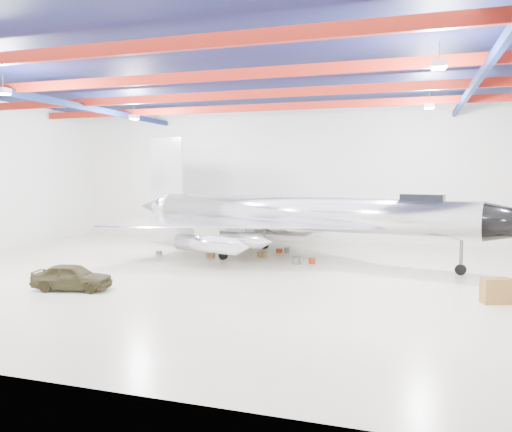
% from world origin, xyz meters
% --- Properties ---
extents(floor, '(40.00, 40.00, 0.00)m').
position_xyz_m(floor, '(0.00, 0.00, 0.00)').
color(floor, '#BCB396').
rests_on(floor, ground).
extents(wall_back, '(40.00, 0.00, 40.00)m').
position_xyz_m(wall_back, '(0.00, 15.00, 5.50)').
color(wall_back, silver).
rests_on(wall_back, floor).
extents(ceiling, '(40.00, 40.00, 0.00)m').
position_xyz_m(ceiling, '(0.00, 0.00, 11.00)').
color(ceiling, '#0A0F38').
rests_on(ceiling, wall_back).
extents(ceiling_structure, '(39.50, 29.50, 1.08)m').
position_xyz_m(ceiling_structure, '(0.00, 0.00, 10.32)').
color(ceiling_structure, maroon).
rests_on(ceiling_structure, ceiling).
extents(jet_aircraft, '(30.33, 21.06, 8.37)m').
position_xyz_m(jet_aircraft, '(2.23, 6.08, 2.75)').
color(jet_aircraft, silver).
rests_on(jet_aircraft, floor).
extents(jeep, '(4.05, 2.27, 1.30)m').
position_xyz_m(jeep, '(-6.57, -5.72, 0.65)').
color(jeep, '#37321B').
rests_on(jeep, floor).
extents(desk, '(1.36, 0.99, 1.13)m').
position_xyz_m(desk, '(12.81, -2.27, 0.56)').
color(desk, brown).
rests_on(desk, floor).
extents(crate_ply, '(0.54, 0.45, 0.35)m').
position_xyz_m(crate_ply, '(-3.64, 4.79, 0.17)').
color(crate_ply, olive).
rests_on(crate_ply, floor).
extents(toolbox_red, '(0.43, 0.35, 0.29)m').
position_xyz_m(toolbox_red, '(0.17, 8.39, 0.14)').
color(toolbox_red, maroon).
rests_on(toolbox_red, floor).
extents(engine_drum, '(0.64, 0.64, 0.45)m').
position_xyz_m(engine_drum, '(2.35, 4.29, 0.23)').
color(engine_drum, '#59595B').
rests_on(engine_drum, floor).
extents(crate_small, '(0.42, 0.36, 0.26)m').
position_xyz_m(crate_small, '(-7.68, 5.05, 0.13)').
color(crate_small, '#59595B').
rests_on(crate_small, floor).
extents(tool_chest, '(0.54, 0.54, 0.38)m').
position_xyz_m(tool_chest, '(3.27, 4.72, 0.19)').
color(tool_chest, maroon).
rests_on(tool_chest, floor).
extents(oil_barrel, '(0.64, 0.57, 0.37)m').
position_xyz_m(oil_barrel, '(-0.43, 6.01, 0.18)').
color(oil_barrel, olive).
rests_on(oil_barrel, floor).
extents(spares_box, '(0.53, 0.53, 0.38)m').
position_xyz_m(spares_box, '(0.70, 8.46, 0.19)').
color(spares_box, '#59595B').
rests_on(spares_box, floor).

